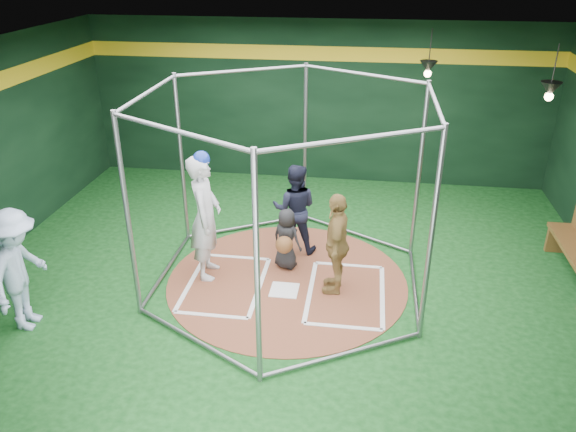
# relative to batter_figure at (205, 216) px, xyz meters

# --- Properties ---
(room_shell) EXTENTS (10.10, 9.10, 3.53)m
(room_shell) POSITION_rel_batter_figure_xyz_m (1.29, -0.02, 0.71)
(room_shell) COLOR #0D3B12
(room_shell) RESTS_ON ground
(clay_disc) EXTENTS (3.80, 3.80, 0.01)m
(clay_disc) POSITION_rel_batter_figure_xyz_m (1.29, -0.03, -1.04)
(clay_disc) COLOR brown
(clay_disc) RESTS_ON ground
(home_plate) EXTENTS (0.43, 0.43, 0.01)m
(home_plate) POSITION_rel_batter_figure_xyz_m (1.29, -0.33, -1.03)
(home_plate) COLOR white
(home_plate) RESTS_ON clay_disc
(batter_box_left) EXTENTS (1.17, 1.77, 0.01)m
(batter_box_left) POSITION_rel_batter_figure_xyz_m (0.34, -0.28, -1.03)
(batter_box_left) COLOR white
(batter_box_left) RESTS_ON clay_disc
(batter_box_right) EXTENTS (1.17, 1.77, 0.01)m
(batter_box_right) POSITION_rel_batter_figure_xyz_m (2.24, -0.28, -1.03)
(batter_box_right) COLOR white
(batter_box_right) RESTS_ON clay_disc
(batting_cage) EXTENTS (4.05, 4.67, 3.00)m
(batting_cage) POSITION_rel_batter_figure_xyz_m (1.29, -0.03, 0.45)
(batting_cage) COLOR gray
(batting_cage) RESTS_ON ground
(pendant_lamp_near) EXTENTS (0.34, 0.34, 0.90)m
(pendant_lamp_near) POSITION_rel_batter_figure_xyz_m (3.49, 3.57, 1.69)
(pendant_lamp_near) COLOR black
(pendant_lamp_near) RESTS_ON room_shell
(pendant_lamp_far) EXTENTS (0.34, 0.34, 0.90)m
(pendant_lamp_far) POSITION_rel_batter_figure_xyz_m (5.29, 1.97, 1.69)
(pendant_lamp_far) COLOR black
(pendant_lamp_far) RESTS_ON room_shell
(batter_figure) EXTENTS (0.56, 0.78, 2.09)m
(batter_figure) POSITION_rel_batter_figure_xyz_m (0.00, 0.00, 0.00)
(batter_figure) COLOR silver
(batter_figure) RESTS_ON clay_disc
(visitor_leopard) EXTENTS (0.41, 0.95, 1.60)m
(visitor_leopard) POSITION_rel_batter_figure_xyz_m (2.06, -0.16, -0.23)
(visitor_leopard) COLOR tan
(visitor_leopard) RESTS_ON clay_disc
(catcher_figure) EXTENTS (0.60, 0.65, 1.03)m
(catcher_figure) POSITION_rel_batter_figure_xyz_m (1.21, 0.38, -0.51)
(catcher_figure) COLOR black
(catcher_figure) RESTS_ON clay_disc
(umpire) EXTENTS (0.78, 0.62, 1.58)m
(umpire) POSITION_rel_batter_figure_xyz_m (1.27, 0.98, -0.24)
(umpire) COLOR black
(umpire) RESTS_ON clay_disc
(bystander_blue) EXTENTS (0.72, 1.18, 1.77)m
(bystander_blue) POSITION_rel_batter_figure_xyz_m (-2.12, -1.67, -0.16)
(bystander_blue) COLOR #ACC3E3
(bystander_blue) RESTS_ON ground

